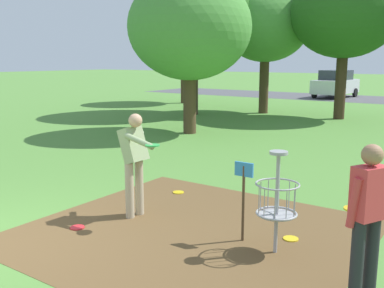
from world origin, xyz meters
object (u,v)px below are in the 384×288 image
player_foreground_watching (367,214)px  frisbee_near_basket (77,228)px  frisbee_mid_grass (291,239)px  frisbee_far_left (378,216)px  tree_near_right (184,28)px  tree_mid_center (266,25)px  player_throwing (134,158)px  frisbee_by_tee (178,192)px  disc_golf_basket (273,198)px  tree_mid_left (190,28)px  tree_far_left (193,13)px  parked_car_leftmost (336,84)px  tree_far_center (345,12)px

player_foreground_watching → frisbee_near_basket: size_ratio=7.79×
frisbee_mid_grass → frisbee_far_left: same height
frisbee_far_left → tree_near_right: size_ratio=0.04×
tree_mid_center → frisbee_near_basket: bearing=-74.4°
player_foreground_watching → player_throwing: bearing=171.6°
player_throwing → frisbee_by_tee: player_throwing is taller
disc_golf_basket → frisbee_by_tee: size_ratio=6.42×
frisbee_far_left → tree_mid_left: size_ratio=0.05×
frisbee_near_basket → frisbee_mid_grass: same height
frisbee_mid_grass → tree_far_left: 15.68m
player_throwing → tree_far_left: (-7.16, 12.01, 3.66)m
player_foreground_watching → parked_car_leftmost: 27.08m
player_throwing → tree_near_right: bearing=123.4°
player_throwing → tree_mid_center: 15.40m
player_throwing → frisbee_far_left: bearing=34.3°
player_throwing → tree_mid_left: size_ratio=0.32×
frisbee_near_basket → frisbee_far_left: bearing=40.7°
tree_near_right → tree_mid_center: bearing=-17.5°
player_throwing → frisbee_by_tee: bearing=97.7°
disc_golf_basket → parked_car_leftmost: parked_car_leftmost is taller
disc_golf_basket → tree_mid_center: (-7.06, 14.31, 3.40)m
tree_mid_left → disc_golf_basket: bearing=-48.5°
disc_golf_basket → tree_far_center: tree_far_center is taller
disc_golf_basket → tree_far_left: (-9.58, 11.98, 3.89)m
tree_mid_center → parked_car_leftmost: tree_mid_center is taller
frisbee_far_left → tree_far_left: size_ratio=0.04×
frisbee_near_basket → player_throwing: bearing=67.5°
disc_golf_basket → frisbee_by_tee: (-2.62, 1.42, -0.74)m
tree_far_left → parked_car_leftmost: 13.98m
frisbee_by_tee → tree_far_center: tree_far_center is taller
player_throwing → frisbee_mid_grass: size_ratio=7.74×
frisbee_mid_grass → player_throwing: bearing=-167.6°
frisbee_mid_grass → tree_near_right: bearing=130.0°
frisbee_mid_grass → tree_far_center: bearing=104.1°
frisbee_by_tee → frisbee_far_left: 3.59m
player_foreground_watching → frisbee_far_left: size_ratio=6.71×
frisbee_near_basket → tree_mid_left: size_ratio=0.04×
player_throwing → parked_car_leftmost: 25.63m
tree_mid_center → tree_far_center: bearing=-1.5°
tree_far_left → frisbee_near_basket: bearing=-62.3°
frisbee_mid_grass → tree_far_center: tree_far_center is taller
frisbee_far_left → parked_car_leftmost: bearing=108.8°
disc_golf_basket → tree_near_right: 21.17m
disc_golf_basket → player_throwing: bearing=-179.4°
frisbee_mid_grass → tree_mid_left: size_ratio=0.04×
frisbee_by_tee → tree_far_left: 13.47m
frisbee_by_tee → frisbee_far_left: size_ratio=0.85×
frisbee_by_tee → tree_mid_center: 14.25m
frisbee_by_tee → tree_mid_center: bearing=109.0°
tree_near_right → tree_mid_center: size_ratio=1.03×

